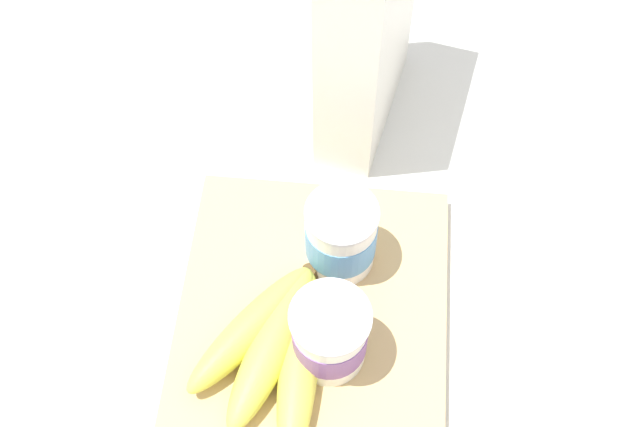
{
  "coord_description": "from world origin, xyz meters",
  "views": [
    {
      "loc": [
        0.28,
        0.04,
        0.72
      ],
      "look_at": [
        -0.1,
        0.0,
        0.07
      ],
      "focal_mm": 43.6,
      "sensor_mm": 36.0,
      "label": 1
    }
  ],
  "objects_px": {
    "cereal_box": "(368,22)",
    "yogurt_cup_front": "(341,236)",
    "cutting_board": "(310,334)",
    "yogurt_cup_back": "(330,335)",
    "banana_bunch": "(274,345)"
  },
  "relations": [
    {
      "from": "cutting_board",
      "to": "yogurt_cup_back",
      "type": "height_order",
      "value": "yogurt_cup_back"
    },
    {
      "from": "cereal_box",
      "to": "yogurt_cup_front",
      "type": "distance_m",
      "value": 0.22
    },
    {
      "from": "cutting_board",
      "to": "banana_bunch",
      "type": "height_order",
      "value": "banana_bunch"
    },
    {
      "from": "cereal_box",
      "to": "yogurt_cup_back",
      "type": "distance_m",
      "value": 0.32
    },
    {
      "from": "cutting_board",
      "to": "yogurt_cup_back",
      "type": "xyz_separation_m",
      "value": [
        0.02,
        0.02,
        0.05
      ]
    },
    {
      "from": "yogurt_cup_front",
      "to": "yogurt_cup_back",
      "type": "height_order",
      "value": "yogurt_cup_front"
    },
    {
      "from": "cutting_board",
      "to": "yogurt_cup_front",
      "type": "bearing_deg",
      "value": 164.84
    },
    {
      "from": "cutting_board",
      "to": "yogurt_cup_front",
      "type": "height_order",
      "value": "yogurt_cup_front"
    },
    {
      "from": "yogurt_cup_front",
      "to": "yogurt_cup_back",
      "type": "xyz_separation_m",
      "value": [
        0.1,
        -0.0,
        -0.0
      ]
    },
    {
      "from": "cutting_board",
      "to": "cereal_box",
      "type": "xyz_separation_m",
      "value": [
        -0.29,
        0.03,
        0.13
      ]
    },
    {
      "from": "cutting_board",
      "to": "cereal_box",
      "type": "relative_size",
      "value": 1.18
    },
    {
      "from": "yogurt_cup_back",
      "to": "cereal_box",
      "type": "bearing_deg",
      "value": 177.93
    },
    {
      "from": "yogurt_cup_back",
      "to": "yogurt_cup_front",
      "type": "bearing_deg",
      "value": 179.03
    },
    {
      "from": "banana_bunch",
      "to": "yogurt_cup_front",
      "type": "bearing_deg",
      "value": 153.62
    },
    {
      "from": "cereal_box",
      "to": "banana_bunch",
      "type": "xyz_separation_m",
      "value": [
        0.31,
        -0.06,
        -0.1
      ]
    }
  ]
}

